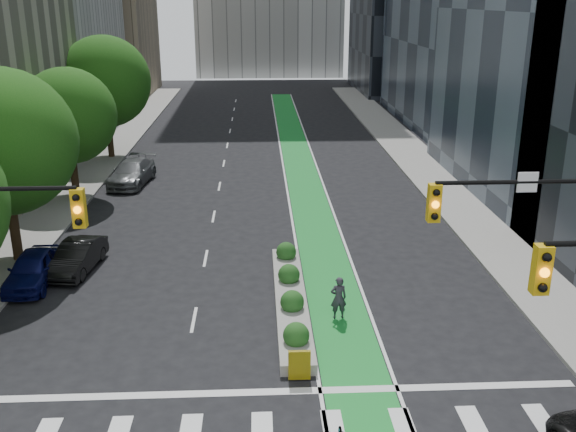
{
  "coord_description": "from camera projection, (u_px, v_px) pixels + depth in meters",
  "views": [
    {
      "loc": [
        0.0,
        -15.66,
        11.46
      ],
      "look_at": [
        1.19,
        9.11,
        3.0
      ],
      "focal_mm": 40.0,
      "sensor_mm": 36.0,
      "label": 1
    }
  ],
  "objects": [
    {
      "name": "parked_car_left_near",
      "position": [
        33.0,
        269.0,
        26.83
      ],
      "size": [
        1.75,
        4.19,
        1.42
      ],
      "primitive_type": "imported",
      "rotation": [
        0.0,
        0.0,
        0.02
      ],
      "color": "#0D114F",
      "rests_on": "ground"
    },
    {
      "name": "sidewalk_left",
      "position": [
        77.0,
        183.0,
        41.58
      ],
      "size": [
        3.6,
        90.0,
        0.15
      ],
      "primitive_type": "cube",
      "color": "gray",
      "rests_on": "ground"
    },
    {
      "name": "parked_car_left_mid",
      "position": [
        77.0,
        257.0,
        28.19
      ],
      "size": [
        1.91,
        4.16,
        1.32
      ],
      "primitive_type": "imported",
      "rotation": [
        0.0,
        0.0,
        -0.13
      ],
      "color": "black",
      "rests_on": "ground"
    },
    {
      "name": "median_planter",
      "position": [
        291.0,
        296.0,
        25.09
      ],
      "size": [
        1.2,
        10.26,
        1.1
      ],
      "color": "gray",
      "rests_on": "ground"
    },
    {
      "name": "parked_car_left_far",
      "position": [
        132.0,
        172.0,
        41.4
      ],
      "size": [
        2.78,
        5.44,
        1.51
      ],
      "primitive_type": "imported",
      "rotation": [
        0.0,
        0.0,
        -0.13
      ],
      "color": "#5B5E61",
      "rests_on": "ground"
    },
    {
      "name": "tree_midfar",
      "position": [
        68.0,
        116.0,
        37.2
      ],
      "size": [
        5.6,
        5.6,
        7.76
      ],
      "color": "black",
      "rests_on": "ground"
    },
    {
      "name": "cyclist",
      "position": [
        339.0,
        298.0,
        23.93
      ],
      "size": [
        0.65,
        0.46,
        1.68
      ],
      "primitive_type": "imported",
      "rotation": [
        0.0,
        0.0,
        3.24
      ],
      "color": "#312E37",
      "rests_on": "ground"
    },
    {
      "name": "tree_mid",
      "position": [
        2.0,
        142.0,
        27.55
      ],
      "size": [
        6.4,
        6.4,
        8.78
      ],
      "color": "black",
      "rests_on": "ground"
    },
    {
      "name": "ground",
      "position": [
        262.0,
        416.0,
        18.5
      ],
      "size": [
        160.0,
        160.0,
        0.0
      ],
      "primitive_type": "plane",
      "color": "black",
      "rests_on": "ground"
    },
    {
      "name": "signal_right",
      "position": [
        572.0,
        251.0,
        17.79
      ],
      "size": [
        5.82,
        0.51,
        7.2
      ],
      "color": "black",
      "rests_on": "ground"
    },
    {
      "name": "tree_far",
      "position": [
        105.0,
        82.0,
        46.42
      ],
      "size": [
        6.6,
        6.6,
        9.0
      ],
      "color": "black",
      "rests_on": "ground"
    },
    {
      "name": "sidewalk_right",
      "position": [
        436.0,
        178.0,
        42.65
      ],
      "size": [
        3.6,
        90.0,
        0.15
      ],
      "primitive_type": "cube",
      "color": "gray",
      "rests_on": "ground"
    },
    {
      "name": "bike_lane_paint",
      "position": [
        299.0,
        162.0,
        47.0
      ],
      "size": [
        2.2,
        70.0,
        0.01
      ],
      "primitive_type": "cube",
      "color": "#18882F",
      "rests_on": "ground"
    }
  ]
}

